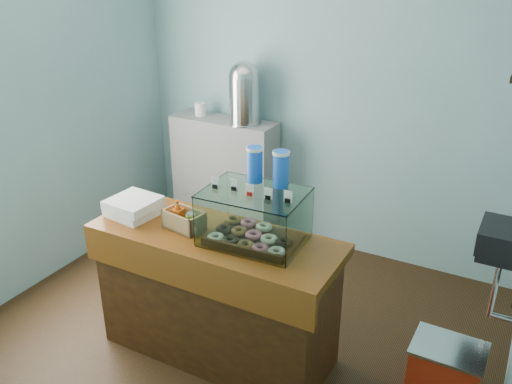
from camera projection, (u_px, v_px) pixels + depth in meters
The scene contains 9 objects.
ground at pixel (237, 330), 3.90m from camera, with size 3.50×3.50×0.00m, color black.
room_shell at pixel (238, 97), 3.20m from camera, with size 3.54×3.04×2.82m.
counter at pixel (217, 295), 3.51m from camera, with size 1.60×0.60×0.90m.
back_shelf at pixel (225, 175), 5.13m from camera, with size 1.00×0.32×1.10m, color gray.
display_case at pixel (256, 213), 3.21m from camera, with size 0.61×0.47×0.54m.
condiment_crate at pixel (183, 219), 3.38m from camera, with size 0.27×0.19×0.18m.
pastry_boxes at pixel (134, 207), 3.56m from camera, with size 0.33×0.33×0.12m.
coffee_urn at pixel (244, 91), 4.67m from camera, with size 0.30×0.30×0.55m.
red_cooler at pixel (445, 371), 3.25m from camera, with size 0.42×0.33×0.37m.
Camera 1 is at (1.63, -2.71, 2.50)m, focal length 38.00 mm.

